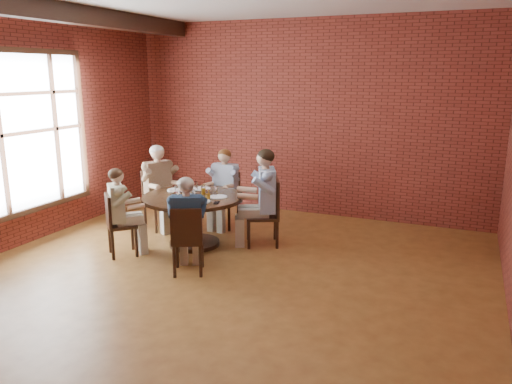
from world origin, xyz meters
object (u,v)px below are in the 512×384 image
at_px(dining_table, 194,211).
at_px(diner_a, 262,198).
at_px(chair_c, 158,197).
at_px(diner_d, 121,212).
at_px(chair_e, 187,238).
at_px(diner_e, 187,226).
at_px(smartphone, 217,203).
at_px(diner_c, 160,188).
at_px(chair_b, 226,197).
at_px(diner_b, 224,189).
at_px(chair_d, 116,222).
at_px(chair_a, 269,210).

distance_m(dining_table, diner_a, 1.02).
distance_m(dining_table, chair_c, 1.13).
relative_size(diner_d, chair_e, 1.38).
relative_size(diner_e, smartphone, 9.25).
relative_size(diner_a, chair_c, 1.49).
distance_m(diner_a, smartphone, 0.78).
xyz_separation_m(diner_e, smartphone, (0.05, 0.70, 0.13)).
bearing_deg(diner_c, diner_a, -63.30).
relative_size(chair_b, diner_c, 0.67).
xyz_separation_m(chair_e, diner_e, (-0.03, 0.07, 0.14)).
distance_m(chair_c, diner_c, 0.19).
relative_size(diner_a, diner_d, 1.16).
bearing_deg(diner_b, diner_d, -112.35).
xyz_separation_m(diner_a, diner_e, (-0.45, -1.37, -0.09)).
xyz_separation_m(chair_b, diner_d, (-0.72, -1.80, 0.12)).
bearing_deg(chair_e, diner_a, -132.39).
bearing_deg(chair_c, diner_e, -106.67).
height_order(chair_d, chair_e, chair_e).
relative_size(diner_a, chair_b, 1.56).
bearing_deg(diner_e, diner_d, -35.40).
relative_size(chair_b, diner_d, 0.74).
relative_size(chair_e, diner_e, 0.71).
distance_m(chair_d, smartphone, 1.41).
xyz_separation_m(dining_table, diner_c, (-0.91, 0.50, 0.15)).
distance_m(diner_a, diner_b, 1.06).
height_order(dining_table, diner_c, diner_c).
xyz_separation_m(diner_b, chair_c, (-1.00, -0.43, -0.13)).
bearing_deg(diner_c, chair_b, -30.14).
xyz_separation_m(chair_a, chair_c, (-1.99, 0.07, -0.01)).
xyz_separation_m(dining_table, chair_a, (1.00, 0.48, 0.00)).
bearing_deg(chair_e, diner_e, -90.00).
xyz_separation_m(chair_b, diner_c, (-0.92, -0.55, 0.18)).
bearing_deg(diner_a, chair_d, -79.18).
distance_m(diner_d, smartphone, 1.33).
bearing_deg(chair_b, chair_d, -112.22).
bearing_deg(smartphone, diner_c, 137.10).
height_order(dining_table, diner_b, diner_b).
bearing_deg(diner_d, diner_b, -68.87).
relative_size(diner_b, chair_d, 1.46).
height_order(diner_a, diner_e, diner_a).
bearing_deg(dining_table, chair_e, -63.81).
bearing_deg(diner_b, chair_a, -26.48).
relative_size(chair_a, diner_c, 0.72).
relative_size(diner_b, diner_d, 1.05).
bearing_deg(diner_e, smartphone, -120.17).
bearing_deg(diner_a, chair_a, 90.00).
relative_size(chair_b, diner_e, 0.73).
relative_size(diner_c, chair_d, 1.55).
bearing_deg(chair_b, chair_a, -30.02).
height_order(diner_a, smartphone, diner_a).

